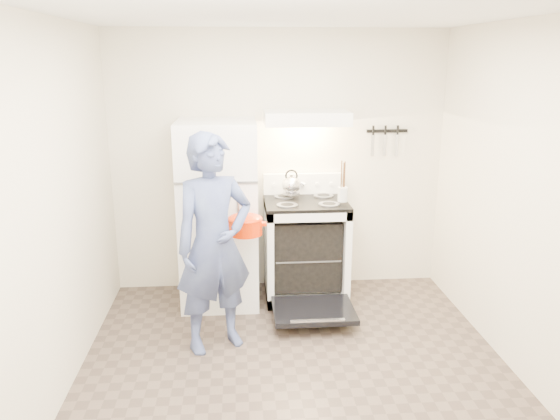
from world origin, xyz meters
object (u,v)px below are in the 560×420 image
at_px(refrigerator, 219,214).
at_px(tea_kettle, 291,184).
at_px(stove_body, 305,250).
at_px(person, 214,244).
at_px(dutch_oven, 245,226).

relative_size(refrigerator, tea_kettle, 6.36).
xyz_separation_m(refrigerator, stove_body, (0.81, 0.02, -0.39)).
distance_m(person, dutch_oven, 0.40).
bearing_deg(person, tea_kettle, 30.51).
xyz_separation_m(stove_body, dutch_oven, (-0.58, -0.58, 0.44)).
bearing_deg(stove_body, refrigerator, -178.23).
relative_size(stove_body, tea_kettle, 3.44).
relative_size(refrigerator, dutch_oven, 4.83).
relative_size(refrigerator, person, 0.99).
xyz_separation_m(refrigerator, tea_kettle, (0.69, 0.16, 0.23)).
height_order(stove_body, person, person).
bearing_deg(tea_kettle, refrigerator, -166.78).
bearing_deg(refrigerator, stove_body, 1.77).
relative_size(tea_kettle, person, 0.16).
height_order(refrigerator, dutch_oven, refrigerator).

